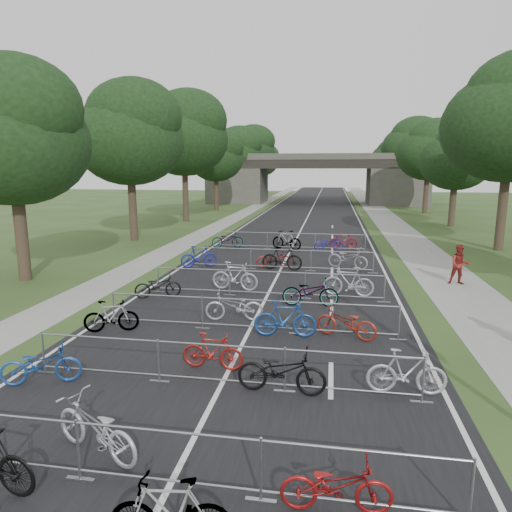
% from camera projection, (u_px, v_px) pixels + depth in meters
% --- Properties ---
extents(road, '(11.00, 140.00, 0.01)m').
position_uv_depth(road, '(310.00, 213.00, 52.33)').
color(road, black).
rests_on(road, ground).
extents(sidewalk_right, '(3.00, 140.00, 0.01)m').
position_uv_depth(sidewalk_right, '(381.00, 214.00, 51.05)').
color(sidewalk_right, gray).
rests_on(sidewalk_right, ground).
extents(sidewalk_left, '(2.00, 140.00, 0.01)m').
position_uv_depth(sidewalk_left, '(246.00, 212.00, 53.54)').
color(sidewalk_left, gray).
rests_on(sidewalk_left, ground).
extents(lane_markings, '(0.12, 140.00, 0.00)m').
position_uv_depth(lane_markings, '(310.00, 213.00, 52.33)').
color(lane_markings, silver).
rests_on(lane_markings, ground).
extents(overpass_bridge, '(31.00, 8.00, 7.05)m').
position_uv_depth(overpass_bridge, '(315.00, 179.00, 66.18)').
color(overpass_bridge, '#43423C').
rests_on(overpass_bridge, ground).
extents(tree_left_0, '(6.72, 6.72, 10.25)m').
position_uv_depth(tree_left_0, '(13.00, 136.00, 19.93)').
color(tree_left_0, '#33261C').
rests_on(tree_left_0, ground).
extents(tree_left_1, '(7.56, 7.56, 11.53)m').
position_uv_depth(tree_left_1, '(130.00, 136.00, 31.40)').
color(tree_left_1, '#33261C').
rests_on(tree_left_1, ground).
extents(tree_left_2, '(8.40, 8.40, 12.81)m').
position_uv_depth(tree_left_2, '(185.00, 135.00, 42.86)').
color(tree_left_2, '#33261C').
rests_on(tree_left_2, ground).
extents(tree_right_2, '(6.16, 6.16, 9.39)m').
position_uv_depth(tree_right_2, '(458.00, 158.00, 39.34)').
color(tree_right_2, '#33261C').
rests_on(tree_right_2, ground).
extents(tree_left_3, '(6.72, 6.72, 10.25)m').
position_uv_depth(tree_left_3, '(216.00, 156.00, 54.79)').
color(tree_left_3, '#33261C').
rests_on(tree_left_3, ground).
extents(tree_right_3, '(7.17, 7.17, 10.93)m').
position_uv_depth(tree_right_3, '(430.00, 151.00, 50.77)').
color(tree_right_3, '#33261C').
rests_on(tree_right_3, ground).
extents(tree_left_4, '(7.56, 7.56, 11.53)m').
position_uv_depth(tree_left_4, '(237.00, 152.00, 66.26)').
color(tree_left_4, '#33261C').
rests_on(tree_left_4, ground).
extents(tree_right_4, '(8.18, 8.18, 12.47)m').
position_uv_depth(tree_right_4, '(412.00, 147.00, 62.20)').
color(tree_right_4, '#33261C').
rests_on(tree_right_4, ground).
extents(tree_left_5, '(8.40, 8.40, 12.81)m').
position_uv_depth(tree_left_5, '(251.00, 150.00, 77.72)').
color(tree_left_5, '#33261C').
rests_on(tree_left_5, ground).
extents(tree_right_5, '(6.16, 6.16, 9.39)m').
position_uv_depth(tree_right_5, '(399.00, 162.00, 74.20)').
color(tree_right_5, '#33261C').
rests_on(tree_right_5, ground).
extents(tree_left_6, '(6.72, 6.72, 10.25)m').
position_uv_depth(tree_left_6, '(262.00, 161.00, 89.65)').
color(tree_left_6, '#33261C').
rests_on(tree_left_6, ground).
extents(tree_right_6, '(7.17, 7.17, 10.93)m').
position_uv_depth(tree_right_6, '(391.00, 158.00, 85.63)').
color(tree_right_6, '#33261C').
rests_on(tree_right_6, ground).
extents(barrier_row_1, '(9.70, 0.08, 1.10)m').
position_uv_depth(barrier_row_1, '(166.00, 460.00, 7.30)').
color(barrier_row_1, gray).
rests_on(barrier_row_1, ground).
extents(barrier_row_2, '(9.70, 0.08, 1.10)m').
position_uv_depth(barrier_row_2, '(220.00, 365.00, 10.78)').
color(barrier_row_2, gray).
rests_on(barrier_row_2, ground).
extents(barrier_row_3, '(9.70, 0.08, 1.10)m').
position_uv_depth(barrier_row_3, '(249.00, 315.00, 14.46)').
color(barrier_row_3, gray).
rests_on(barrier_row_3, ground).
extents(barrier_row_4, '(9.70, 0.08, 1.10)m').
position_uv_depth(barrier_row_4, '(267.00, 284.00, 18.34)').
color(barrier_row_4, gray).
rests_on(barrier_row_4, ground).
extents(barrier_row_5, '(9.70, 0.08, 1.10)m').
position_uv_depth(barrier_row_5, '(281.00, 260.00, 23.18)').
color(barrier_row_5, gray).
rests_on(barrier_row_5, ground).
extents(barrier_row_6, '(9.70, 0.08, 1.10)m').
position_uv_depth(barrier_row_6, '(291.00, 241.00, 28.99)').
color(barrier_row_6, gray).
rests_on(barrier_row_6, ground).
extents(bike_5, '(2.18, 1.47, 1.08)m').
position_uv_depth(bike_5, '(95.00, 429.00, 8.18)').
color(bike_5, '#AEB0B6').
rests_on(bike_5, ground).
extents(bike_6, '(1.75, 0.69, 1.03)m').
position_uv_depth(bike_6, '(171.00, 512.00, 6.24)').
color(bike_6, gray).
rests_on(bike_6, ground).
extents(bike_7, '(1.74, 0.72, 0.89)m').
position_uv_depth(bike_7, '(336.00, 486.00, 6.85)').
color(bike_7, maroon).
rests_on(bike_7, ground).
extents(bike_8, '(1.97, 1.28, 0.98)m').
position_uv_depth(bike_8, '(41.00, 365.00, 10.96)').
color(bike_8, '#1A4593').
rests_on(bike_8, ground).
extents(bike_9, '(1.66, 0.56, 0.98)m').
position_uv_depth(bike_9, '(213.00, 352.00, 11.73)').
color(bike_9, maroon).
rests_on(bike_9, ground).
extents(bike_10, '(2.10, 0.81, 1.09)m').
position_uv_depth(bike_10, '(281.00, 371.00, 10.48)').
color(bike_10, black).
rests_on(bike_10, ground).
extents(bike_11, '(1.84, 0.60, 1.09)m').
position_uv_depth(bike_11, '(407.00, 372.00, 10.42)').
color(bike_11, '#ABACB3').
rests_on(bike_11, ground).
extents(bike_12, '(1.77, 1.00, 1.03)m').
position_uv_depth(bike_12, '(111.00, 316.00, 14.43)').
color(bike_12, gray).
rests_on(bike_12, ground).
extents(bike_13, '(2.05, 0.97, 1.03)m').
position_uv_depth(bike_13, '(234.00, 306.00, 15.49)').
color(bike_13, '#A5A5AD').
rests_on(bike_13, ground).
extents(bike_14, '(1.97, 0.67, 1.16)m').
position_uv_depth(bike_14, '(285.00, 319.00, 13.98)').
color(bike_14, navy).
rests_on(bike_14, ground).
extents(bike_15, '(2.01, 1.25, 1.00)m').
position_uv_depth(bike_15, '(346.00, 323.00, 13.89)').
color(bike_15, maroon).
rests_on(bike_15, ground).
extents(bike_16, '(1.93, 1.29, 0.96)m').
position_uv_depth(bike_16, '(158.00, 286.00, 18.26)').
color(bike_16, black).
rests_on(bike_16, ground).
extents(bike_17, '(2.09, 0.83, 1.23)m').
position_uv_depth(bike_17, '(235.00, 276.00, 19.32)').
color(bike_17, '#A7A8AF').
rests_on(bike_17, ground).
extents(bike_18, '(2.13, 0.82, 1.10)m').
position_uv_depth(bike_18, '(310.00, 292.00, 17.12)').
color(bike_18, gray).
rests_on(bike_18, ground).
extents(bike_19, '(2.07, 0.76, 1.22)m').
position_uv_depth(bike_19, '(349.00, 282.00, 18.42)').
color(bike_19, '#A5A5AD').
rests_on(bike_19, ground).
extents(bike_20, '(1.95, 1.27, 1.14)m').
position_uv_depth(bike_20, '(199.00, 257.00, 23.83)').
color(bike_20, navy).
rests_on(bike_20, ground).
extents(bike_21, '(1.92, 1.12, 0.95)m').
position_uv_depth(bike_21, '(274.00, 259.00, 23.78)').
color(bike_21, maroon).
rests_on(bike_21, ground).
extents(bike_22, '(2.11, 0.76, 1.24)m').
position_uv_depth(bike_22, '(282.00, 258.00, 23.17)').
color(bike_22, black).
rests_on(bike_22, ground).
extents(bike_23, '(2.24, 1.43, 1.11)m').
position_uv_depth(bike_23, '(348.00, 258.00, 23.49)').
color(bike_23, gray).
rests_on(bike_23, ground).
extents(bike_24, '(2.11, 1.18, 1.05)m').
position_uv_depth(bike_24, '(227.00, 240.00, 29.75)').
color(bike_24, gray).
rests_on(bike_24, ground).
extents(bike_25, '(2.11, 1.34, 1.23)m').
position_uv_depth(bike_25, '(287.00, 240.00, 28.92)').
color(bike_25, gray).
rests_on(bike_25, ground).
extents(bike_26, '(1.96, 1.14, 0.97)m').
position_uv_depth(bike_26, '(329.00, 244.00, 28.43)').
color(bike_26, navy).
rests_on(bike_26, ground).
extents(bike_27, '(1.76, 0.59, 1.04)m').
position_uv_depth(bike_27, '(344.00, 240.00, 29.43)').
color(bike_27, maroon).
rests_on(bike_27, ground).
extents(pedestrian_b, '(0.90, 0.71, 1.79)m').
position_uv_depth(pedestrian_b, '(460.00, 265.00, 20.27)').
color(pedestrian_b, maroon).
rests_on(pedestrian_b, ground).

